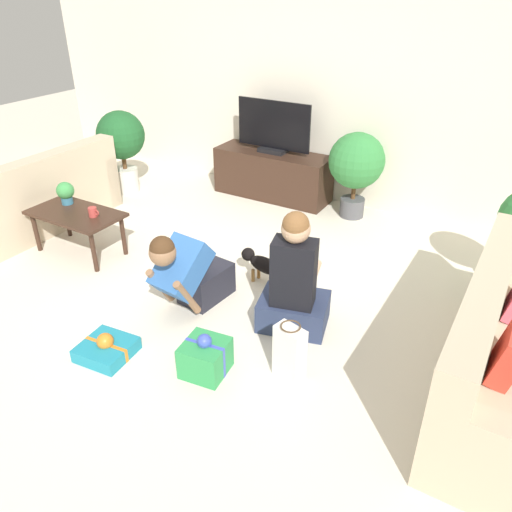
{
  "coord_description": "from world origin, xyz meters",
  "views": [
    {
      "loc": [
        2.2,
        -2.76,
        2.4
      ],
      "look_at": [
        0.43,
        0.22,
        0.45
      ],
      "focal_mm": 35.0,
      "sensor_mm": 36.0,
      "label": 1
    }
  ],
  "objects": [
    {
      "name": "sofa_left",
      "position": [
        -2.4,
        0.17,
        0.29
      ],
      "size": [
        0.88,
        2.02,
        0.83
      ],
      "rotation": [
        0.0,
        0.0,
        -1.57
      ],
      "color": "#C6B293",
      "rests_on": "ground_plane"
    },
    {
      "name": "gift_bag_a",
      "position": [
        1.08,
        -0.43,
        0.21
      ],
      "size": [
        0.23,
        0.16,
        0.43
      ],
      "rotation": [
        0.0,
        0.0,
        -0.24
      ],
      "color": "white",
      "rests_on": "ground_plane"
    },
    {
      "name": "tv",
      "position": [
        -0.58,
        2.33,
        0.83
      ],
      "size": [
        0.94,
        0.2,
        0.6
      ],
      "color": "black",
      "rests_on": "tv_console"
    },
    {
      "name": "tv_console",
      "position": [
        -0.58,
        2.33,
        0.28
      ],
      "size": [
        1.42,
        0.47,
        0.56
      ],
      "color": "#382319",
      "rests_on": "ground_plane"
    },
    {
      "name": "wall_back",
      "position": [
        0.0,
        2.63,
        1.3
      ],
      "size": [
        8.4,
        0.06,
        2.6
      ],
      "color": "silver",
      "rests_on": "ground_plane"
    },
    {
      "name": "dog",
      "position": [
        0.31,
        0.52,
        0.19
      ],
      "size": [
        0.51,
        0.19,
        0.29
      ],
      "rotation": [
        0.0,
        0.0,
        4.53
      ],
      "color": "black",
      "rests_on": "ground_plane"
    },
    {
      "name": "tabletop_plant",
      "position": [
        -1.73,
        0.2,
        0.56
      ],
      "size": [
        0.17,
        0.17,
        0.22
      ],
      "color": "#336B84",
      "rests_on": "coffee_table"
    },
    {
      "name": "person_sitting",
      "position": [
        0.84,
        0.09,
        0.37
      ],
      "size": [
        0.6,
        0.56,
        0.99
      ],
      "rotation": [
        0.0,
        0.0,
        3.4
      ],
      "color": "#283351",
      "rests_on": "ground_plane"
    },
    {
      "name": "gift_box_b",
      "position": [
        0.56,
        -0.68,
        0.13
      ],
      "size": [
        0.32,
        0.33,
        0.32
      ],
      "rotation": [
        0.0,
        0.0,
        0.13
      ],
      "color": "#2D934C",
      "rests_on": "ground_plane"
    },
    {
      "name": "coffee_table",
      "position": [
        -1.5,
        0.09,
        0.38
      ],
      "size": [
        0.91,
        0.5,
        0.43
      ],
      "color": "#382319",
      "rests_on": "ground_plane"
    },
    {
      "name": "ground_plane",
      "position": [
        0.0,
        0.0,
        0.0
      ],
      "size": [
        16.0,
        16.0,
        0.0
      ],
      "primitive_type": "plane",
      "color": "beige"
    },
    {
      "name": "potted_plant_corner_left",
      "position": [
        -2.26,
        1.53,
        0.65
      ],
      "size": [
        0.58,
        0.58,
        1.01
      ],
      "color": "beige",
      "rests_on": "ground_plane"
    },
    {
      "name": "person_kneeling",
      "position": [
        0.01,
        -0.11,
        0.34
      ],
      "size": [
        0.38,
        0.78,
        0.76
      ],
      "rotation": [
        0.0,
        0.0,
        -0.09
      ],
      "color": "#23232D",
      "rests_on": "ground_plane"
    },
    {
      "name": "gift_box_a",
      "position": [
        -0.16,
        -0.91,
        0.06
      ],
      "size": [
        0.39,
        0.38,
        0.19
      ],
      "rotation": [
        0.0,
        0.0,
        0.1
      ],
      "color": "teal",
      "rests_on": "ground_plane"
    },
    {
      "name": "potted_plant_back_right",
      "position": [
        0.48,
        2.28,
        0.62
      ],
      "size": [
        0.61,
        0.61,
        0.96
      ],
      "color": "#4C4C51",
      "rests_on": "ground_plane"
    },
    {
      "name": "mug",
      "position": [
        -1.28,
        0.11,
        0.48
      ],
      "size": [
        0.12,
        0.08,
        0.09
      ],
      "color": "#B23D38",
      "rests_on": "coffee_table"
    }
  ]
}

